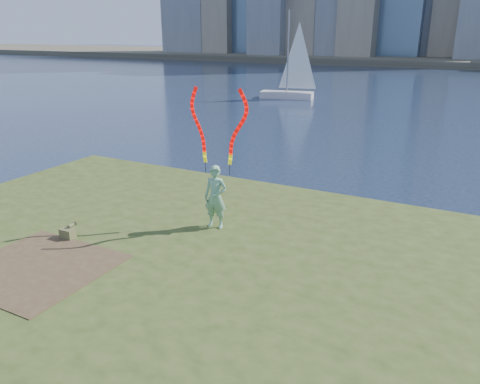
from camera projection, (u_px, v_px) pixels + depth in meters
The scene contains 7 objects.
ground at pixel (194, 262), 12.72m from camera, with size 320.00×320.00×0.00m, color #18243C.
grassy_knoll at pixel (139, 290), 10.69m from camera, with size 20.00×18.00×0.80m.
dirt_patch at pixel (37, 267), 10.75m from camera, with size 3.20×3.00×0.02m, color #47331E.
far_shore at pixel (458, 59), 91.96m from camera, with size 320.00×40.00×1.20m, color #474234.
woman_with_ribbons at pixel (216, 179), 12.56m from camera, with size 2.08×0.53×4.12m.
canvas_bag at pixel (68, 233), 12.24m from camera, with size 0.38×0.43×0.35m.
sailboat at pixel (290, 84), 42.84m from camera, with size 5.15×2.38×7.73m.
Camera 1 is at (6.41, -9.50, 5.96)m, focal length 35.00 mm.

